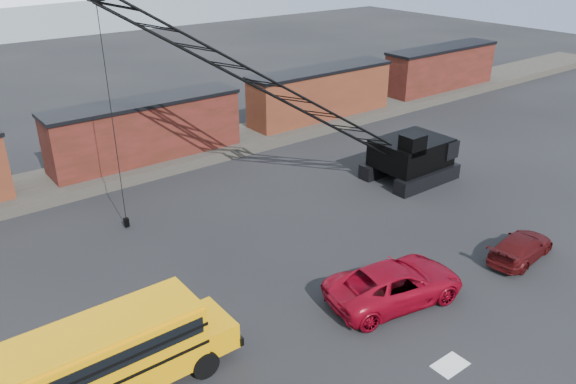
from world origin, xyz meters
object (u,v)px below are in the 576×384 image
at_px(school_bus, 70,373).
at_px(crawler_crane, 271,87).
at_px(red_pickup, 395,283).
at_px(maroon_suv, 521,247).

height_order(school_bus, crawler_crane, crawler_crane).
height_order(school_bus, red_pickup, school_bus).
bearing_deg(red_pickup, maroon_suv, -89.53).
xyz_separation_m(red_pickup, maroon_suv, (7.82, -1.44, -0.24)).
distance_m(school_bus, crawler_crane, 18.70).
distance_m(school_bus, red_pickup, 13.90).
distance_m(red_pickup, crawler_crane, 13.27).
bearing_deg(red_pickup, crawler_crane, 3.49).
xyz_separation_m(school_bus, crawler_crane, (15.21, 9.36, 5.54)).
bearing_deg(school_bus, red_pickup, -8.94).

